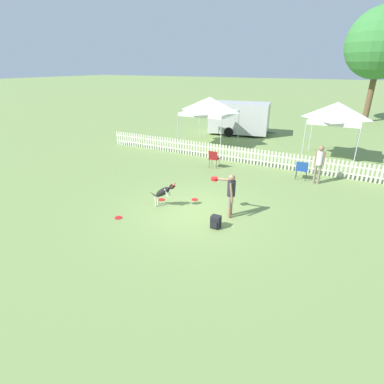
{
  "coord_description": "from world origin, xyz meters",
  "views": [
    {
      "loc": [
        4.52,
        -8.67,
        4.93
      ],
      "look_at": [
        -0.19,
        -0.05,
        0.74
      ],
      "focal_mm": 28.0,
      "sensor_mm": 36.0,
      "label": 1
    }
  ],
  "objects_px": {
    "canopy_tent_main": "(210,106)",
    "canopy_tent_secondary": "(337,112)",
    "frisbee_near_handler": "(161,200)",
    "backpack_on_grass": "(216,222)",
    "spectator_standing": "(319,161)",
    "equipment_trailer": "(239,118)",
    "tree_left_grove": "(382,43)",
    "leaping_dog": "(164,192)",
    "folding_chair_blue_left": "(302,169)",
    "folding_chair_center": "(214,158)",
    "handler_person": "(230,190)",
    "frisbee_near_dog": "(195,200)",
    "frisbee_midfield": "(118,218)"
  },
  "relations": [
    {
      "from": "canopy_tent_main",
      "to": "canopy_tent_secondary",
      "type": "distance_m",
      "value": 7.41
    },
    {
      "from": "frisbee_near_handler",
      "to": "backpack_on_grass",
      "type": "height_order",
      "value": "backpack_on_grass"
    },
    {
      "from": "backpack_on_grass",
      "to": "spectator_standing",
      "type": "bearing_deg",
      "value": 68.37
    },
    {
      "from": "frisbee_near_handler",
      "to": "canopy_tent_main",
      "type": "height_order",
      "value": "canopy_tent_main"
    },
    {
      "from": "spectator_standing",
      "to": "equipment_trailer",
      "type": "height_order",
      "value": "equipment_trailer"
    },
    {
      "from": "backpack_on_grass",
      "to": "canopy_tent_main",
      "type": "distance_m",
      "value": 11.37
    },
    {
      "from": "frisbee_near_handler",
      "to": "tree_left_grove",
      "type": "relative_size",
      "value": 0.03
    },
    {
      "from": "leaping_dog",
      "to": "spectator_standing",
      "type": "distance_m",
      "value": 7.06
    },
    {
      "from": "tree_left_grove",
      "to": "folding_chair_blue_left",
      "type": "bearing_deg",
      "value": -97.23
    },
    {
      "from": "folding_chair_center",
      "to": "canopy_tent_main",
      "type": "distance_m",
      "value": 5.29
    },
    {
      "from": "leaping_dog",
      "to": "equipment_trailer",
      "type": "height_order",
      "value": "equipment_trailer"
    },
    {
      "from": "handler_person",
      "to": "folding_chair_center",
      "type": "relative_size",
      "value": 1.71
    },
    {
      "from": "handler_person",
      "to": "leaping_dog",
      "type": "height_order",
      "value": "handler_person"
    },
    {
      "from": "frisbee_near_handler",
      "to": "backpack_on_grass",
      "type": "distance_m",
      "value": 2.97
    },
    {
      "from": "folding_chair_center",
      "to": "equipment_trailer",
      "type": "height_order",
      "value": "equipment_trailer"
    },
    {
      "from": "canopy_tent_main",
      "to": "canopy_tent_secondary",
      "type": "xyz_separation_m",
      "value": [
        7.41,
        0.28,
        0.06
      ]
    },
    {
      "from": "canopy_tent_secondary",
      "to": "equipment_trailer",
      "type": "xyz_separation_m",
      "value": [
        -6.87,
        3.85,
        -1.34
      ]
    },
    {
      "from": "handler_person",
      "to": "folding_chair_blue_left",
      "type": "bearing_deg",
      "value": -27.51
    },
    {
      "from": "backpack_on_grass",
      "to": "frisbee_near_dog",
      "type": "bearing_deg",
      "value": 135.5
    },
    {
      "from": "spectator_standing",
      "to": "tree_left_grove",
      "type": "relative_size",
      "value": 0.18
    },
    {
      "from": "equipment_trailer",
      "to": "spectator_standing",
      "type": "bearing_deg",
      "value": -61.32
    },
    {
      "from": "leaping_dog",
      "to": "tree_left_grove",
      "type": "relative_size",
      "value": 0.11
    },
    {
      "from": "spectator_standing",
      "to": "tree_left_grove",
      "type": "height_order",
      "value": "tree_left_grove"
    },
    {
      "from": "leaping_dog",
      "to": "tree_left_grove",
      "type": "xyz_separation_m",
      "value": [
        6.38,
        24.42,
        6.01
      ]
    },
    {
      "from": "leaping_dog",
      "to": "canopy_tent_main",
      "type": "distance_m",
      "value": 9.97
    },
    {
      "from": "spectator_standing",
      "to": "frisbee_near_handler",
      "type": "bearing_deg",
      "value": 38.55
    },
    {
      "from": "leaping_dog",
      "to": "frisbee_near_handler",
      "type": "xyz_separation_m",
      "value": [
        -0.44,
        0.45,
        -0.6
      ]
    },
    {
      "from": "canopy_tent_secondary",
      "to": "equipment_trailer",
      "type": "relative_size",
      "value": 0.59
    },
    {
      "from": "tree_left_grove",
      "to": "frisbee_near_handler",
      "type": "bearing_deg",
      "value": -105.86
    },
    {
      "from": "frisbee_near_dog",
      "to": "canopy_tent_secondary",
      "type": "xyz_separation_m",
      "value": [
        4.02,
        8.61,
        2.57
      ]
    },
    {
      "from": "canopy_tent_main",
      "to": "canopy_tent_secondary",
      "type": "bearing_deg",
      "value": 2.16
    },
    {
      "from": "tree_left_grove",
      "to": "frisbee_near_dog",
      "type": "bearing_deg",
      "value": -103.62
    },
    {
      "from": "tree_left_grove",
      "to": "equipment_trailer",
      "type": "bearing_deg",
      "value": -128.02
    },
    {
      "from": "leaping_dog",
      "to": "canopy_tent_secondary",
      "type": "xyz_separation_m",
      "value": [
        4.74,
        9.69,
        1.97
      ]
    },
    {
      "from": "tree_left_grove",
      "to": "leaping_dog",
      "type": "bearing_deg",
      "value": -104.63
    },
    {
      "from": "folding_chair_center",
      "to": "canopy_tent_secondary",
      "type": "relative_size",
      "value": 0.29
    },
    {
      "from": "folding_chair_center",
      "to": "tree_left_grove",
      "type": "height_order",
      "value": "tree_left_grove"
    },
    {
      "from": "frisbee_midfield",
      "to": "folding_chair_center",
      "type": "relative_size",
      "value": 0.27
    },
    {
      "from": "frisbee_near_handler",
      "to": "folding_chair_blue_left",
      "type": "distance_m",
      "value": 6.69
    },
    {
      "from": "frisbee_midfield",
      "to": "folding_chair_center",
      "type": "xyz_separation_m",
      "value": [
        0.57,
        6.64,
        0.54
      ]
    },
    {
      "from": "backpack_on_grass",
      "to": "spectator_standing",
      "type": "height_order",
      "value": "spectator_standing"
    },
    {
      "from": "backpack_on_grass",
      "to": "leaping_dog",
      "type": "bearing_deg",
      "value": 167.49
    },
    {
      "from": "canopy_tent_secondary",
      "to": "folding_chair_blue_left",
      "type": "bearing_deg",
      "value": -100.35
    },
    {
      "from": "canopy_tent_secondary",
      "to": "tree_left_grove",
      "type": "xyz_separation_m",
      "value": [
        1.63,
        14.72,
        4.04
      ]
    },
    {
      "from": "frisbee_near_dog",
      "to": "tree_left_grove",
      "type": "bearing_deg",
      "value": 76.38
    },
    {
      "from": "folding_chair_blue_left",
      "to": "tree_left_grove",
      "type": "xyz_separation_m",
      "value": [
        2.41,
        18.96,
        6.09
      ]
    },
    {
      "from": "frisbee_midfield",
      "to": "equipment_trailer",
      "type": "bearing_deg",
      "value": 94.64
    },
    {
      "from": "canopy_tent_main",
      "to": "tree_left_grove",
      "type": "distance_m",
      "value": 17.99
    },
    {
      "from": "spectator_standing",
      "to": "tree_left_grove",
      "type": "distance_m",
      "value": 20.0
    },
    {
      "from": "frisbee_near_dog",
      "to": "tree_left_grove",
      "type": "xyz_separation_m",
      "value": [
        5.65,
        23.33,
        6.61
      ]
    }
  ]
}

